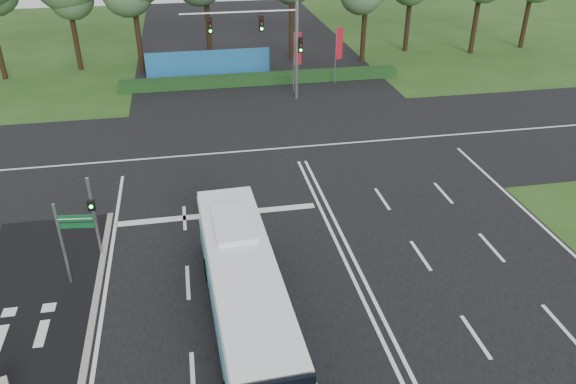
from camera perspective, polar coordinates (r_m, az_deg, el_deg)
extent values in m
plane|color=#274C19|center=(23.91, 5.96, -7.37)|extent=(120.00, 120.00, 0.00)
cube|color=black|center=(23.90, 5.96, -7.34)|extent=(20.00, 120.00, 0.04)
cube|color=black|center=(33.99, 0.40, 4.52)|extent=(120.00, 14.00, 0.05)
cube|color=black|center=(21.83, -26.04, -14.86)|extent=(5.00, 18.00, 0.06)
cube|color=gray|center=(21.22, -19.65, -14.62)|extent=(0.25, 18.00, 0.12)
cube|color=#5ABAD0|center=(20.34, -4.40, -11.40)|extent=(2.65, 10.92, 0.99)
cube|color=black|center=(20.63, -4.35, -12.36)|extent=(2.62, 10.87, 0.27)
cube|color=black|center=(19.76, -4.50, -9.41)|extent=(2.55, 10.76, 0.86)
cube|color=white|center=(19.43, -4.56, -8.15)|extent=(2.65, 10.92, 0.32)
cube|color=white|center=(19.24, -4.60, -7.40)|extent=(2.59, 10.49, 0.32)
cube|color=white|center=(20.95, -5.57, -3.21)|extent=(1.54, 2.76, 0.23)
cylinder|color=black|center=(22.98, -8.16, -7.78)|extent=(0.29, 0.95, 0.94)
cylinder|color=black|center=(23.15, -2.95, -7.16)|extent=(0.29, 0.95, 0.94)
cylinder|color=black|center=(18.39, 0.83, -18.94)|extent=(0.29, 0.95, 0.94)
cylinder|color=gray|center=(24.73, -19.05, -2.48)|extent=(0.15, 0.15, 3.72)
cube|color=black|center=(24.24, -19.35, -1.30)|extent=(0.30, 0.20, 0.43)
sphere|color=#19F233|center=(24.15, -19.38, -1.42)|extent=(0.15, 0.15, 0.15)
cylinder|color=gray|center=(23.41, -21.93, -5.04)|extent=(0.11, 0.11, 3.66)
cube|color=#0D4A22|center=(22.59, -20.83, -2.52)|extent=(1.37, 0.23, 0.27)
cube|color=#0D4A22|center=(22.75, -20.69, -3.21)|extent=(1.37, 0.23, 0.20)
cube|color=white|center=(22.56, -20.84, -2.57)|extent=(1.27, 0.17, 0.04)
cylinder|color=gray|center=(43.08, 0.60, 13.05)|extent=(0.07, 0.07, 4.53)
cube|color=#B30F1E|center=(42.99, 1.00, 14.34)|extent=(0.58, 0.24, 2.42)
cylinder|color=gray|center=(44.83, 4.85, 13.57)|extent=(0.07, 0.07, 4.49)
cube|color=#B30F1E|center=(44.78, 5.25, 14.79)|extent=(0.57, 0.26, 2.40)
cylinder|color=gray|center=(41.05, 0.90, 14.03)|extent=(0.24, 0.24, 7.00)
cylinder|color=gray|center=(39.80, -5.01, 17.74)|extent=(8.00, 0.16, 0.16)
cube|color=black|center=(40.14, -2.73, 16.74)|extent=(0.32, 0.28, 1.05)
cube|color=black|center=(39.81, -7.94, 16.41)|extent=(0.32, 0.28, 1.05)
cube|color=black|center=(40.97, 1.26, 14.72)|extent=(0.32, 0.28, 1.05)
cube|color=black|center=(45.38, -2.69, 11.40)|extent=(22.00, 1.20, 0.80)
cube|color=#1B5C96|center=(47.21, -8.09, 12.74)|extent=(10.00, 0.30, 2.20)
cylinder|color=black|center=(51.52, -20.94, 15.28)|extent=(0.44, 0.44, 6.95)
cylinder|color=black|center=(48.87, -15.09, 16.01)|extent=(0.44, 0.44, 7.79)
cylinder|color=black|center=(51.13, -8.19, 17.46)|extent=(0.44, 0.44, 8.22)
cylinder|color=black|center=(51.53, 0.35, 17.60)|extent=(0.44, 0.44, 7.82)
cylinder|color=black|center=(51.07, 7.76, 16.85)|extent=(0.44, 0.44, 7.14)
cylinder|color=black|center=(55.42, 12.16, 17.46)|extent=(0.44, 0.44, 7.16)
cylinder|color=black|center=(56.08, 18.65, 17.08)|extent=(0.44, 0.44, 7.76)
cylinder|color=black|center=(59.86, 23.17, 16.66)|extent=(0.44, 0.44, 7.08)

